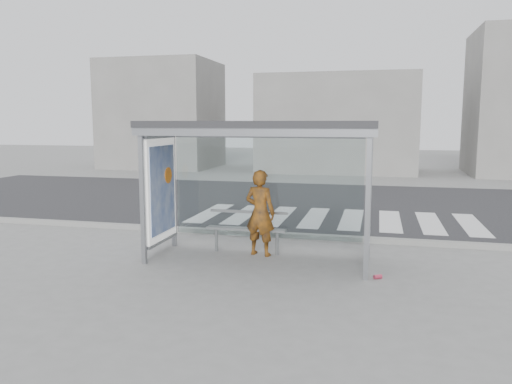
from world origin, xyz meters
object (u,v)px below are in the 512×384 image
person (260,213)px  soda_can (378,277)px  bus_shelter (240,155)px  bench (247,228)px

person → soda_can: person is taller
bus_shelter → person: (0.31, 0.34, -1.14)m
person → bench: person is taller
bench → soda_can: bearing=-23.4°
soda_can → person: bearing=156.0°
person → soda_can: size_ratio=12.53×
bus_shelter → bench: (0.01, 0.44, -1.49)m
bench → soda_can: (2.56, -1.11, -0.46)m
bus_shelter → person: bus_shelter is taller
person → soda_can: 2.60m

